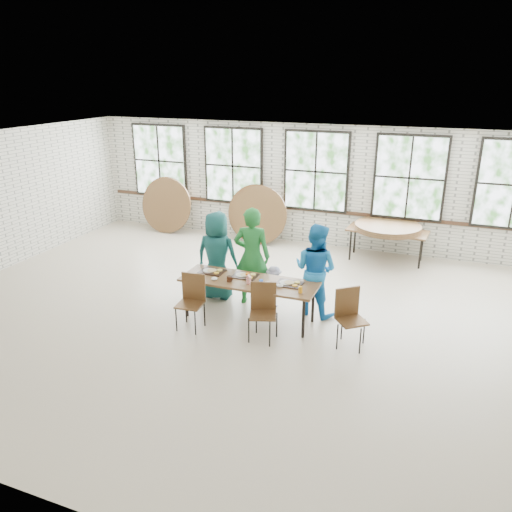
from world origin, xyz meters
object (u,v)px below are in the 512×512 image
at_px(chair_near_left, 192,296).
at_px(storage_table, 387,232).
at_px(dining_table, 249,283).
at_px(chair_near_right, 263,306).

distance_m(chair_near_left, storage_table, 5.24).
relative_size(dining_table, chair_near_right, 2.53).
height_order(dining_table, storage_table, same).
bearing_deg(storage_table, chair_near_right, -103.01).
relative_size(dining_table, chair_near_left, 2.53).
bearing_deg(chair_near_right, storage_table, 54.10).
xyz_separation_m(chair_near_left, chair_near_right, (1.26, 0.08, 0.00)).
distance_m(dining_table, chair_near_right, 0.71).
bearing_deg(chair_near_right, dining_table, 112.96).
bearing_deg(dining_table, chair_near_left, -143.43).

